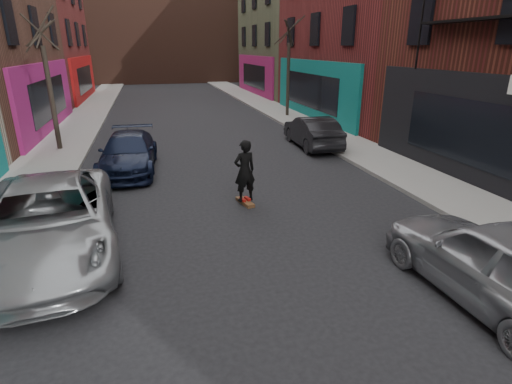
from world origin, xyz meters
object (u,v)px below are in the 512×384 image
tree_left_far (47,70)px  tree_right_far (289,59)px  parked_left_end (128,153)px  parked_right_far (499,263)px  skateboard (245,202)px  skateboarder (245,171)px  parked_left_far (49,221)px  parked_right_end (312,132)px

tree_left_far → tree_right_far: (12.40, 6.00, 0.15)m
tree_right_far → parked_left_end: (-9.40, -9.76, -2.86)m
parked_right_far → skateboard: 6.51m
tree_left_far → parked_right_far: bearing=-55.5°
tree_left_far → skateboarder: tree_left_far is taller
parked_left_end → parked_right_far: bearing=-53.3°
parked_left_far → parked_left_end: parked_left_far is taller
skateboard → skateboarder: 0.93m
skateboard → skateboarder: skateboarder is taller
tree_left_far → parked_left_end: 5.52m
parked_left_far → skateboarder: (4.68, 1.82, 0.19)m
parked_right_far → tree_left_far: bearing=-57.4°
tree_right_far → skateboard: bearing=-113.6°
tree_right_far → skateboarder: 15.50m
parked_left_end → parked_left_far: bearing=-99.1°
parked_left_end → parked_right_far: 11.80m
parked_left_far → parked_right_end: size_ratio=1.37×
parked_left_far → parked_right_far: bearing=-32.6°
parked_right_far → skateboard: bearing=-63.1°
tree_left_far → skateboarder: size_ratio=3.68×
parked_left_end → parked_right_end: size_ratio=1.10×
tree_left_far → parked_left_far: 10.29m
parked_left_far → tree_right_far: bearing=49.4°
parked_right_far → parked_right_end: bearing=-98.7°
parked_left_far → parked_right_far: parked_left_far is taller
parked_left_far → skateboard: (4.68, 1.82, -0.74)m
parked_right_end → skateboarder: bearing=55.2°
parked_left_end → skateboard: bearing=-48.5°
tree_right_far → skateboarder: (-6.12, -14.01, -2.55)m
skateboarder → parked_right_end: bearing=-140.8°
tree_right_far → skateboard: 15.68m
parked_right_end → skateboarder: 7.52m
skateboard → parked_right_far: bearing=-75.0°
tree_left_far → parked_right_far: (9.40, -13.68, -2.61)m
parked_right_end → skateboard: 7.54m
tree_left_far → parked_right_end: (10.80, -2.00, -2.70)m
tree_left_far → parked_left_far: tree_left_far is taller
parked_left_far → skateboarder: size_ratio=3.24×
tree_right_far → tree_left_far: bearing=-154.2°
parked_right_far → skateboarder: bearing=-63.1°
parked_right_far → parked_right_end: (1.40, 11.67, -0.08)m
tree_left_far → skateboarder: 10.46m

